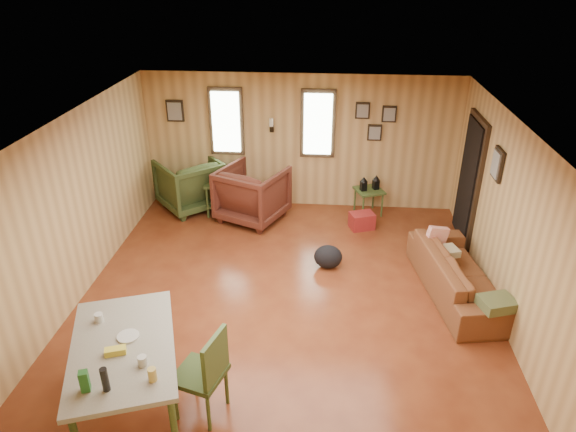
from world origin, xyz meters
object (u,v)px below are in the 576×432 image
recliner_green (190,182)px  dining_table (123,352)px  recliner_brown (252,191)px  side_table (369,188)px  end_table (222,191)px  sofa (460,268)px

recliner_green → dining_table: 4.73m
recliner_green → recliner_brown: bearing=122.1°
recliner_brown → side_table: 2.05m
side_table → recliner_green: bearing=-179.8°
end_table → recliner_brown: bearing=-20.6°
sofa → recliner_brown: recliner_brown is taller
sofa → dining_table: dining_table is taller
recliner_brown → end_table: bearing=3.3°
sofa → side_table: size_ratio=2.85×
recliner_brown → side_table: bearing=-145.8°
recliner_brown → recliner_green: (-1.19, 0.36, -0.01)m
dining_table → recliner_green: bearing=78.0°
recliner_brown → dining_table: (-0.60, -4.33, 0.22)m
recliner_green → end_table: (0.61, -0.14, -0.09)m
dining_table → end_table: bearing=70.6°
sofa → recliner_green: recliner_green is taller
end_table → dining_table: bearing=-90.2°
recliner_green → side_table: recliner_green is taller
end_table → dining_table: size_ratio=0.41×
side_table → dining_table: (-2.62, -4.70, 0.25)m
recliner_green → end_table: bearing=126.0°
sofa → side_table: bearing=14.9°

